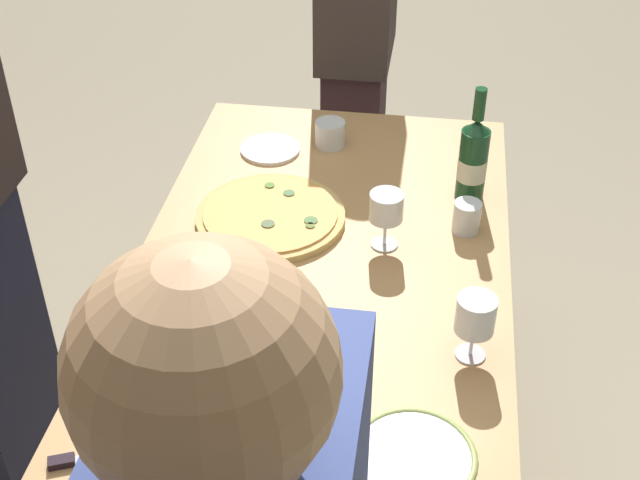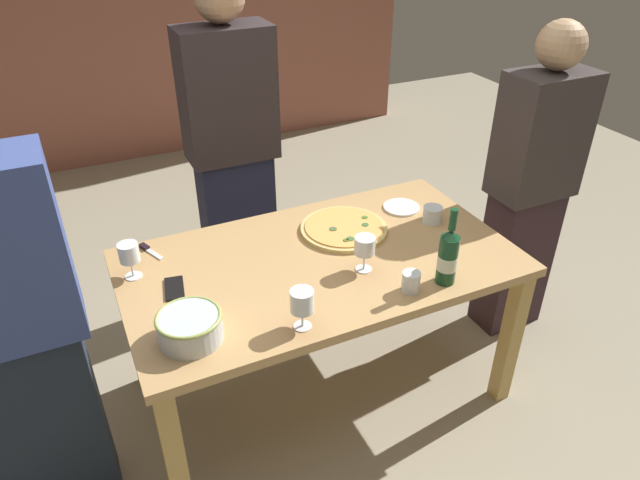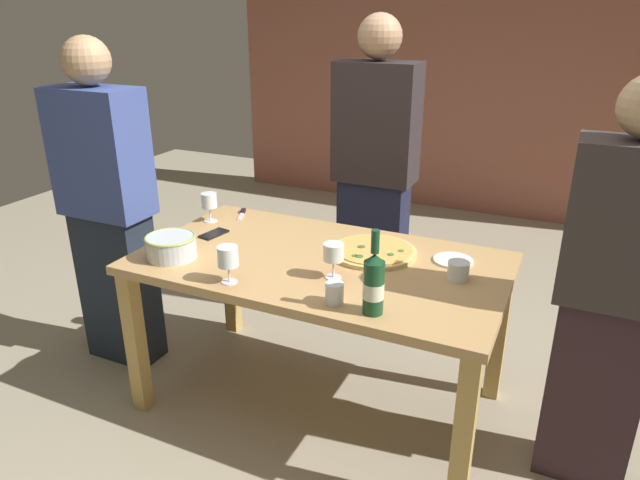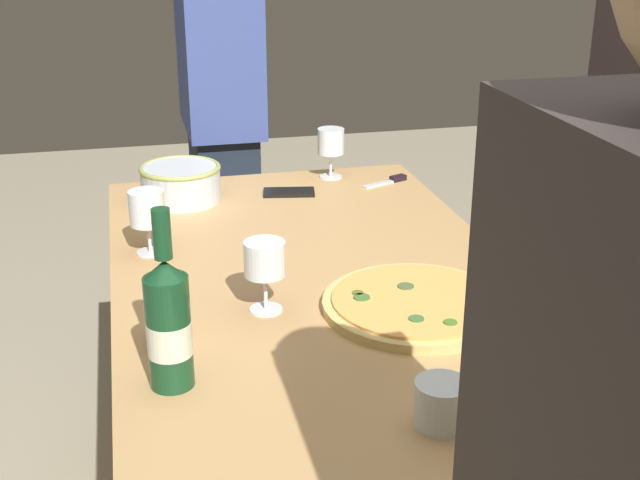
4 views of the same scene
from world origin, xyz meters
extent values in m
cube|color=tan|center=(0.00, 0.00, 0.73)|extent=(1.60, 0.90, 0.04)
cube|color=tan|center=(-0.74, -0.40, 0.35)|extent=(0.07, 0.07, 0.71)
cube|color=tan|center=(-0.74, 0.40, 0.35)|extent=(0.07, 0.07, 0.71)
cylinder|color=#D6B76B|center=(0.19, 0.16, 0.76)|extent=(0.39, 0.39, 0.02)
cylinder|color=#F2A853|center=(0.19, 0.16, 0.77)|extent=(0.35, 0.35, 0.01)
cylinder|color=#4A6038|center=(0.14, 0.15, 0.78)|extent=(0.03, 0.03, 0.00)
cylinder|color=#436D31|center=(0.17, 0.05, 0.78)|extent=(0.03, 0.03, 0.00)
cylinder|color=#4A7326|center=(0.31, 0.18, 0.78)|extent=(0.03, 0.03, 0.00)
cylinder|color=#3F6B36|center=(0.28, 0.12, 0.78)|extent=(0.03, 0.03, 0.00)
cylinder|color=#546826|center=(0.14, 0.05, 0.78)|extent=(0.02, 0.02, 0.00)
cylinder|color=silver|center=(-0.60, -0.25, 0.80)|extent=(0.22, 0.22, 0.10)
torus|color=#9BAC58|center=(-0.60, -0.25, 0.84)|extent=(0.22, 0.22, 0.01)
cylinder|color=#154324|center=(0.37, -0.35, 0.85)|extent=(0.08, 0.08, 0.20)
cone|color=#154324|center=(0.37, -0.35, 0.96)|extent=(0.08, 0.08, 0.03)
cylinder|color=#154324|center=(0.37, -0.35, 1.03)|extent=(0.03, 0.03, 0.08)
cylinder|color=silver|center=(0.37, -0.35, 0.84)|extent=(0.08, 0.08, 0.06)
cylinder|color=white|center=(0.13, -0.14, 0.75)|extent=(0.07, 0.07, 0.00)
cylinder|color=white|center=(0.13, -0.14, 0.79)|extent=(0.01, 0.01, 0.07)
cylinder|color=white|center=(0.13, -0.14, 0.86)|extent=(0.08, 0.08, 0.07)
cylinder|color=maroon|center=(0.13, -0.14, 0.84)|extent=(0.07, 0.07, 0.03)
cylinder|color=white|center=(-0.72, 0.20, 0.75)|extent=(0.07, 0.07, 0.00)
cylinder|color=white|center=(-0.72, 0.20, 0.79)|extent=(0.01, 0.01, 0.07)
cylinder|color=white|center=(-0.72, 0.20, 0.86)|extent=(0.08, 0.08, 0.08)
cylinder|color=maroon|center=(-0.72, 0.20, 0.84)|extent=(0.07, 0.07, 0.02)
cylinder|color=white|center=(-0.24, -0.36, 0.75)|extent=(0.07, 0.07, 0.00)
cylinder|color=white|center=(-0.24, -0.36, 0.79)|extent=(0.01, 0.01, 0.07)
cylinder|color=white|center=(-0.24, -0.36, 0.86)|extent=(0.08, 0.08, 0.08)
cylinder|color=maroon|center=(-0.24, -0.36, 0.84)|extent=(0.07, 0.07, 0.03)
cylinder|color=white|center=(0.59, 0.06, 0.79)|extent=(0.09, 0.09, 0.08)
cylinder|color=white|center=(0.22, -0.34, 0.79)|extent=(0.07, 0.07, 0.08)
cylinder|color=white|center=(0.53, 0.22, 0.76)|extent=(0.17, 0.17, 0.01)
cube|color=black|center=(-0.59, 0.05, 0.76)|extent=(0.09, 0.15, 0.01)
cube|color=silver|center=(-0.61, 0.32, 0.75)|extent=(0.06, 0.11, 0.01)
cube|color=black|center=(-0.64, 0.39, 0.76)|extent=(0.04, 0.05, 0.02)
cube|color=#1D2633|center=(-1.13, -0.07, 0.41)|extent=(0.38, 0.20, 0.82)
cube|color=#374889|center=(-1.13, -0.07, 1.13)|extent=(0.45, 0.24, 0.61)
camera|label=1|loc=(-1.60, -0.23, 2.04)|focal=48.66mm
camera|label=2|loc=(-0.84, -1.78, 2.08)|focal=32.45mm
camera|label=3|loc=(0.97, -2.08, 1.78)|focal=32.29mm
camera|label=4|loc=(1.66, -0.39, 1.52)|focal=47.65mm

